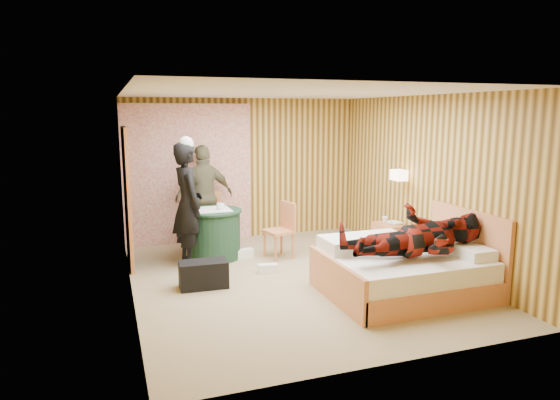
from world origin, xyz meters
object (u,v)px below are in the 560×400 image
object	(u,v)px
bed	(404,271)
duffel_bag	(204,274)
man_on_bed	(418,224)
man_at_table	(204,196)
chair_near	(283,226)
chair_far	(208,215)
wall_lamp	(399,175)
round_table	(214,233)
nightstand	(388,239)
woman_standing	(188,205)

from	to	relation	value
bed	duffel_bag	size ratio (longest dim) A/B	3.15
man_on_bed	man_at_table	bearing A→B (deg)	120.57
duffel_bag	bed	bearing A→B (deg)	-21.55
chair_near	chair_far	bearing A→B (deg)	-149.49
wall_lamp	man_at_table	xyz separation A→B (m)	(-2.72, 1.63, -0.44)
bed	round_table	distance (m)	3.03
wall_lamp	nightstand	size ratio (longest dim) A/B	0.50
woman_standing	man_at_table	world-z (taller)	woman_standing
nightstand	wall_lamp	bearing A→B (deg)	-75.13
chair_near	duffel_bag	xyz separation A→B (m)	(-1.44, -0.97, -0.33)
bed	duffel_bag	bearing A→B (deg)	155.93
nightstand	duffel_bag	bearing A→B (deg)	-169.85
man_on_bed	wall_lamp	bearing A→B (deg)	65.02
chair_near	woman_standing	size ratio (longest dim) A/B	0.48
bed	chair_far	xyz separation A→B (m)	(-1.89, 3.02, 0.24)
chair_near	round_table	bearing A→B (deg)	-121.42
wall_lamp	nightstand	bearing A→B (deg)	104.87
wall_lamp	woman_standing	size ratio (longest dim) A/B	0.14
bed	chair_far	size ratio (longest dim) A/B	2.09
wall_lamp	bed	bearing A→B (deg)	-118.99
round_table	woman_standing	distance (m)	0.72
nightstand	round_table	world-z (taller)	round_table
wall_lamp	man_at_table	world-z (taller)	man_at_table
man_on_bed	chair_far	bearing A→B (deg)	120.49
chair_far	chair_near	size ratio (longest dim) A/B	1.06
chair_near	man_at_table	xyz separation A→B (m)	(-1.02, 1.05, 0.36)
nightstand	chair_near	size ratio (longest dim) A/B	0.59
chair_far	wall_lamp	bearing A→B (deg)	-5.67
nightstand	man_on_bed	bearing A→B (deg)	-111.83
chair_near	duffel_bag	distance (m)	1.77
nightstand	man_on_bed	size ratio (longest dim) A/B	0.29
wall_lamp	nightstand	distance (m)	1.05
chair_near	man_at_table	world-z (taller)	man_at_table
round_table	duffel_bag	size ratio (longest dim) A/B	1.41
chair_near	man_on_bed	bearing A→B (deg)	8.27
man_on_bed	woman_standing	bearing A→B (deg)	135.80
nightstand	duffel_bag	size ratio (longest dim) A/B	0.84
bed	duffel_bag	xyz separation A→B (m)	(-2.34, 1.04, -0.12)
chair_far	man_on_bed	bearing A→B (deg)	-34.62
round_table	man_on_bed	size ratio (longest dim) A/B	0.49
bed	woman_standing	xyz separation A→B (m)	(-2.35, 2.08, 0.62)
chair_far	round_table	bearing A→B (deg)	-68.00
bed	chair_near	size ratio (longest dim) A/B	2.23
bed	chair_near	bearing A→B (deg)	114.07
nightstand	bed	bearing A→B (deg)	-115.20
duffel_bag	woman_standing	distance (m)	1.28
chair_near	man_at_table	distance (m)	1.51
woman_standing	bed	bearing A→B (deg)	-140.38
chair_far	woman_standing	size ratio (longest dim) A/B	0.51
woman_standing	man_on_bed	bearing A→B (deg)	-143.07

